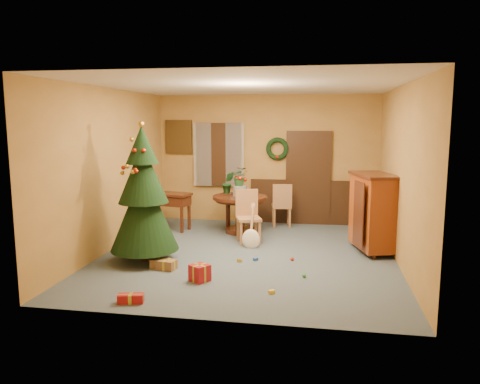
% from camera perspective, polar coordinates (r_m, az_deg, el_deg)
% --- Properties ---
extents(room_envelope, '(5.50, 5.50, 5.50)m').
position_cam_1_polar(room_envelope, '(10.65, 4.32, 2.15)').
color(room_envelope, '#374750').
rests_on(room_envelope, ground).
extents(dining_table, '(1.13, 1.13, 0.78)m').
position_cam_1_polar(dining_table, '(9.74, -0.01, -1.84)').
color(dining_table, black).
rests_on(dining_table, floor).
extents(urn, '(0.29, 0.29, 0.21)m').
position_cam_1_polar(urn, '(9.68, -0.01, 0.14)').
color(urn, slate).
rests_on(urn, dining_table).
extents(centerpiece_plant, '(0.35, 0.31, 0.39)m').
position_cam_1_polar(centerpiece_plant, '(9.64, -0.01, 1.92)').
color(centerpiece_plant, '#1E4C23').
rests_on(centerpiece_plant, urn).
extents(chair_near, '(0.56, 0.56, 1.01)m').
position_cam_1_polar(chair_near, '(9.00, 0.96, -2.73)').
color(chair_near, '#A16740').
rests_on(chair_near, floor).
extents(chair_far, '(0.48, 0.48, 0.97)m').
position_cam_1_polar(chair_far, '(10.31, 5.12, -1.43)').
color(chair_far, '#A16740').
rests_on(chair_far, floor).
extents(guitar, '(0.43, 0.57, 0.77)m').
position_cam_1_polar(guitar, '(8.61, 1.35, -4.28)').
color(guitar, white).
rests_on(guitar, floor).
extents(plant_stand, '(0.31, 0.31, 0.80)m').
position_cam_1_polar(plant_stand, '(10.00, -1.47, -1.84)').
color(plant_stand, black).
rests_on(plant_stand, floor).
extents(stand_plant, '(0.30, 0.27, 0.45)m').
position_cam_1_polar(stand_plant, '(9.92, -1.48, 1.14)').
color(stand_plant, '#19471E').
rests_on(stand_plant, plant_stand).
extents(christmas_tree, '(1.12, 1.12, 2.32)m').
position_cam_1_polar(christmas_tree, '(7.82, -11.69, -0.51)').
color(christmas_tree, '#382111').
rests_on(christmas_tree, floor).
extents(writing_desk, '(0.98, 0.64, 0.80)m').
position_cam_1_polar(writing_desk, '(10.11, -8.58, -1.21)').
color(writing_desk, black).
rests_on(writing_desk, floor).
extents(sideboard, '(0.85, 1.21, 1.41)m').
position_cam_1_polar(sideboard, '(8.60, 15.91, -2.18)').
color(sideboard, '#501C09').
rests_on(sideboard, floor).
extents(gift_a, '(0.32, 0.26, 0.16)m').
position_cam_1_polar(gift_a, '(7.56, -8.93, -8.74)').
color(gift_a, brown).
rests_on(gift_a, floor).
extents(gift_b, '(0.34, 0.34, 0.25)m').
position_cam_1_polar(gift_b, '(6.97, -4.92, -9.79)').
color(gift_b, maroon).
rests_on(gift_b, floor).
extents(gift_c, '(0.29, 0.22, 0.14)m').
position_cam_1_polar(gift_c, '(7.68, -9.90, -8.53)').
color(gift_c, brown).
rests_on(gift_c, floor).
extents(gift_d, '(0.35, 0.20, 0.12)m').
position_cam_1_polar(gift_d, '(6.34, -13.17, -12.52)').
color(gift_d, maroon).
rests_on(gift_d, floor).
extents(toy_a, '(0.09, 0.09, 0.05)m').
position_cam_1_polar(toy_a, '(7.93, 1.91, -8.19)').
color(toy_a, '#2759AB').
rests_on(toy_a, floor).
extents(toy_b, '(0.06, 0.06, 0.06)m').
position_cam_1_polar(toy_b, '(7.17, 7.83, -10.07)').
color(toy_b, green).
rests_on(toy_b, floor).
extents(toy_c, '(0.09, 0.09, 0.05)m').
position_cam_1_polar(toy_c, '(6.51, 3.85, -12.05)').
color(toy_c, yellow).
rests_on(toy_c, floor).
extents(toy_d, '(0.06, 0.06, 0.06)m').
position_cam_1_polar(toy_d, '(7.96, 6.38, -8.14)').
color(toy_d, '#A9220B').
rests_on(toy_d, floor).
extents(toy_e, '(0.09, 0.06, 0.05)m').
position_cam_1_polar(toy_e, '(7.84, -0.06, -8.37)').
color(toy_e, gold).
rests_on(toy_e, floor).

